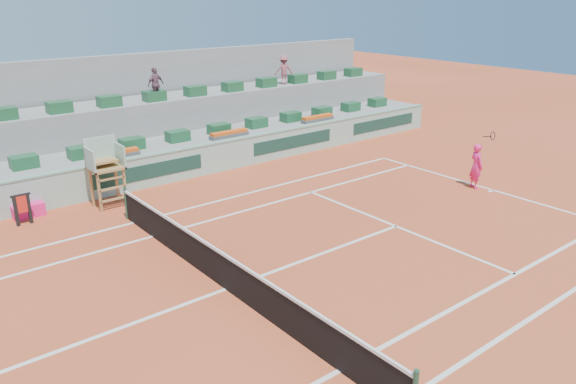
% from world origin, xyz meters
% --- Properties ---
extents(ground, '(90.00, 90.00, 0.00)m').
position_xyz_m(ground, '(0.00, 0.00, 0.00)').
color(ground, '#A43D1F').
rests_on(ground, ground).
extents(seating_tier_lower, '(36.00, 4.00, 1.20)m').
position_xyz_m(seating_tier_lower, '(0.00, 10.70, 0.60)').
color(seating_tier_lower, gray).
rests_on(seating_tier_lower, ground).
extents(seating_tier_upper, '(36.00, 2.40, 2.60)m').
position_xyz_m(seating_tier_upper, '(0.00, 12.30, 1.30)').
color(seating_tier_upper, gray).
rests_on(seating_tier_upper, ground).
extents(stadium_back_wall, '(36.00, 0.40, 4.40)m').
position_xyz_m(stadium_back_wall, '(0.00, 13.90, 2.20)').
color(stadium_back_wall, gray).
rests_on(stadium_back_wall, ground).
extents(player_bag, '(0.99, 0.44, 0.44)m').
position_xyz_m(player_bag, '(-2.48, 8.13, 0.22)').
color(player_bag, '#FF217A').
rests_on(player_bag, ground).
extents(spectator_mid, '(0.91, 0.56, 1.44)m').
position_xyz_m(spectator_mid, '(4.03, 11.53, 3.32)').
color(spectator_mid, '#714B5B').
rests_on(spectator_mid, seating_tier_upper).
extents(spectator_right, '(1.06, 0.84, 1.44)m').
position_xyz_m(spectator_right, '(11.15, 11.78, 3.32)').
color(spectator_right, '#8F4752').
rests_on(spectator_right, seating_tier_upper).
extents(court_lines, '(23.89, 11.09, 0.01)m').
position_xyz_m(court_lines, '(0.00, 0.00, 0.01)').
color(court_lines, silver).
rests_on(court_lines, ground).
extents(tennis_net, '(0.10, 11.97, 1.10)m').
position_xyz_m(tennis_net, '(0.00, 0.00, 0.53)').
color(tennis_net, black).
rests_on(tennis_net, ground).
extents(advertising_hoarding, '(36.00, 0.34, 1.26)m').
position_xyz_m(advertising_hoarding, '(0.02, 8.50, 0.63)').
color(advertising_hoarding, '#8FB4A4').
rests_on(advertising_hoarding, ground).
extents(umpire_chair, '(1.10, 0.90, 2.40)m').
position_xyz_m(umpire_chair, '(0.00, 7.50, 1.54)').
color(umpire_chair, olive).
rests_on(umpire_chair, ground).
extents(seat_row_lower, '(32.90, 0.60, 0.44)m').
position_xyz_m(seat_row_lower, '(0.00, 9.80, 1.42)').
color(seat_row_lower, '#1A502C').
rests_on(seat_row_lower, seating_tier_lower).
extents(seat_row_upper, '(32.90, 0.60, 0.44)m').
position_xyz_m(seat_row_upper, '(0.00, 11.70, 2.82)').
color(seat_row_upper, '#1A502C').
rests_on(seat_row_upper, seating_tier_upper).
extents(flower_planters, '(26.80, 0.36, 0.28)m').
position_xyz_m(flower_planters, '(-1.50, 9.00, 1.33)').
color(flower_planters, '#4D4D4D').
rests_on(flower_planters, seating_tier_lower).
extents(towel_rack, '(0.59, 0.10, 1.03)m').
position_xyz_m(towel_rack, '(-2.77, 7.54, 0.60)').
color(towel_rack, black).
rests_on(towel_rack, ground).
extents(tennis_player, '(0.62, 0.93, 2.28)m').
position_xyz_m(tennis_player, '(11.60, 0.65, 0.87)').
color(tennis_player, '#FF217A').
rests_on(tennis_player, ground).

